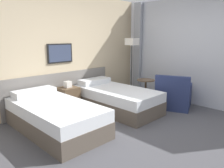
% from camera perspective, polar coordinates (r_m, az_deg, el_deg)
% --- Properties ---
extents(ground_plane, '(16.00, 16.00, 0.00)m').
position_cam_1_polar(ground_plane, '(4.16, 8.73, -11.88)').
color(ground_plane, '#47474C').
extents(wall_headboard, '(10.00, 0.10, 2.70)m').
position_cam_1_polar(wall_headboard, '(5.43, -10.65, 7.90)').
color(wall_headboard, '#C6B28E').
rests_on(wall_headboard, ground_plane).
extents(wall_window, '(0.21, 4.73, 2.70)m').
position_cam_1_polar(wall_window, '(5.73, 22.65, 7.81)').
color(wall_window, white).
rests_on(wall_window, ground_plane).
extents(bed_near_door, '(1.04, 2.02, 0.65)m').
position_cam_1_polar(bed_near_door, '(4.16, -14.72, -8.15)').
color(bed_near_door, brown).
rests_on(bed_near_door, ground_plane).
extents(bed_near_window, '(1.04, 2.02, 0.65)m').
position_cam_1_polar(bed_near_window, '(5.12, 1.03, -3.89)').
color(bed_near_window, brown).
rests_on(bed_near_window, ground_plane).
extents(nightstand, '(0.42, 0.40, 0.69)m').
position_cam_1_polar(nightstand, '(5.17, -11.32, -3.74)').
color(nightstand, brown).
rests_on(nightstand, ground_plane).
extents(floor_lamp, '(0.29, 0.29, 1.65)m').
position_cam_1_polar(floor_lamp, '(6.12, 5.22, 9.72)').
color(floor_lamp, black).
rests_on(floor_lamp, ground_plane).
extents(side_table, '(0.45, 0.45, 0.62)m').
position_cam_1_polar(side_table, '(5.67, 8.77, -0.74)').
color(side_table, brown).
rests_on(side_table, ground_plane).
extents(armchair, '(1.02, 1.01, 0.83)m').
position_cam_1_polar(armchair, '(5.51, 15.75, -3.22)').
color(armchair, navy).
rests_on(armchair, ground_plane).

